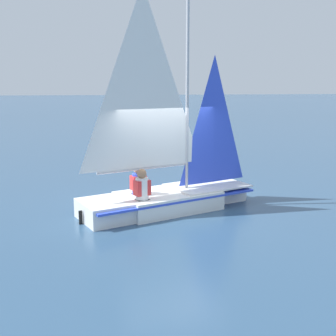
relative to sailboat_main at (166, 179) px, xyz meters
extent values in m
plane|color=#2D4C6B|center=(-0.05, -0.02, -0.78)|extent=(260.00, 260.00, 0.00)
cube|color=white|center=(-0.05, -0.02, -0.55)|extent=(2.74, 2.17, 0.44)
cube|color=white|center=(-1.65, -0.58, -0.55)|extent=(1.21, 1.09, 0.44)
cube|color=white|center=(1.56, 0.55, -0.55)|extent=(1.36, 1.50, 0.44)
cube|color=blue|center=(-0.05, -0.02, -0.41)|extent=(4.52, 2.81, 0.05)
cube|color=silver|center=(-1.18, -0.41, -0.31)|extent=(2.29, 1.92, 0.04)
cylinder|color=#B7B7BC|center=(-0.56, -0.20, 2.13)|extent=(0.08, 0.08, 4.91)
cylinder|color=#B7B7BC|center=(0.57, 0.20, 0.33)|extent=(2.28, 0.86, 0.07)
pyramid|color=white|center=(0.57, 0.20, 2.41)|extent=(2.16, 0.80, 4.10)
pyramid|color=blue|center=(-1.33, -0.47, 1.39)|extent=(1.40, 0.54, 3.24)
cube|color=black|center=(2.08, 0.73, -0.62)|extent=(0.09, 0.05, 0.31)
cube|color=black|center=(0.70, 0.07, -0.55)|extent=(0.34, 0.32, 0.45)
cylinder|color=blue|center=(0.70, 0.07, -0.07)|extent=(0.38, 0.38, 0.50)
cube|color=red|center=(0.70, 0.07, -0.05)|extent=(0.41, 0.36, 0.35)
sphere|color=#A87A56|center=(0.70, 0.07, 0.28)|extent=(0.22, 0.22, 0.22)
cylinder|color=red|center=(0.70, 0.07, 0.36)|extent=(0.27, 0.27, 0.06)
cube|color=black|center=(0.68, 0.56, -0.55)|extent=(0.34, 0.32, 0.45)
cylinder|color=white|center=(0.68, 0.56, -0.07)|extent=(0.38, 0.38, 0.50)
cube|color=red|center=(0.68, 0.56, -0.05)|extent=(0.41, 0.36, 0.35)
sphere|color=#A87A56|center=(0.68, 0.56, 0.28)|extent=(0.22, 0.22, 0.22)
camera|label=1|loc=(1.96, 9.87, 2.25)|focal=45.00mm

